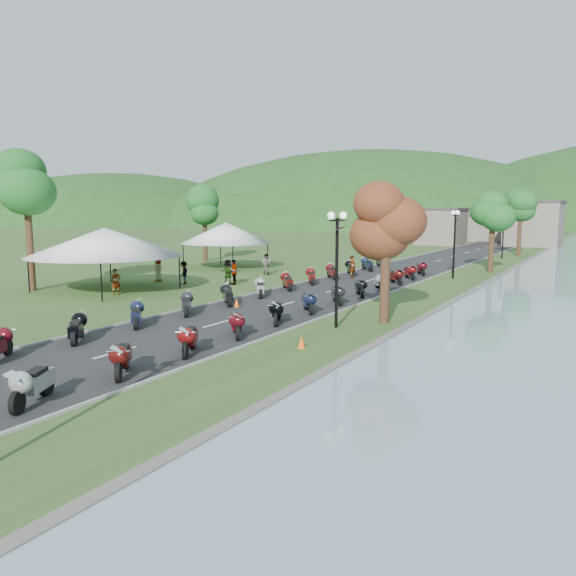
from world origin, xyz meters
The scene contains 12 objects.
road centered at (0.00, 40.00, 0.01)m, with size 7.00×120.00×0.02m, color #272729.
hills_backdrop centered at (0.00, 200.00, 0.00)m, with size 360.00×120.00×76.00m, color #285621, non-canonical shape.
far_building centered at (-2.00, 85.00, 2.50)m, with size 18.00×16.00×5.00m, color #75685B.
moto_row_left centered at (-2.65, 18.63, 0.55)m, with size 2.60×51.47×1.10m, color #331411, non-canonical shape.
moto_row_right centered at (2.29, 20.60, 0.55)m, with size 2.60×39.64×1.10m, color #331411, non-canonical shape.
vendor_tent_main centered at (-12.58, 20.84, 2.00)m, with size 6.49×6.49×4.00m, color white, non-canonical shape.
vendor_tent_side centered at (-14.02, 35.47, 2.00)m, with size 5.24×5.24×4.00m, color white, non-canonical shape.
tree_park_left centered at (-16.72, 18.44, 5.43)m, with size 3.91×3.91×10.86m, color #257329, non-canonical shape.
tree_lakeside centered at (6.45, 20.03, 3.51)m, with size 2.53×2.53×7.02m, color #257329, non-canonical shape.
pedestrian_a centered at (-10.55, 19.75, 0.00)m, with size 0.59×0.43×1.60m, color slate.
pedestrian_b centered at (-8.48, 33.29, 0.00)m, with size 0.81×0.44×1.66m, color slate.
pedestrian_c centered at (-10.38, 25.71, 0.00)m, with size 1.03×0.42×1.59m, color slate.
Camera 1 is at (15.45, -3.87, 5.20)m, focal length 35.00 mm.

